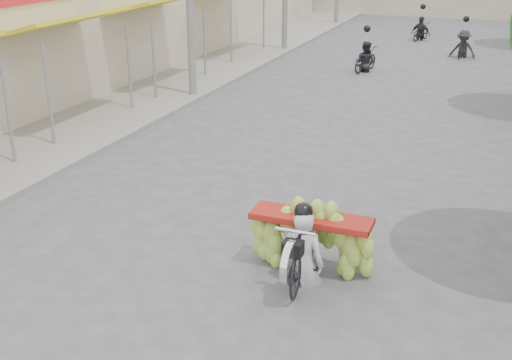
% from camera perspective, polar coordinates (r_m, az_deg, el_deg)
% --- Properties ---
extents(ground, '(120.00, 120.00, 0.00)m').
position_cam_1_polar(ground, '(8.59, -9.01, -14.49)').
color(ground, '#4E4E53').
rests_on(ground, ground).
extents(sidewalk_left, '(4.00, 60.00, 0.12)m').
position_cam_1_polar(sidewalk_left, '(24.02, -5.84, 9.42)').
color(sidewalk_left, gray).
rests_on(sidewalk_left, ground).
extents(banana_motorbike, '(2.20, 1.92, 2.21)m').
position_cam_1_polar(banana_motorbike, '(9.70, 4.51, -4.79)').
color(banana_motorbike, black).
rests_on(banana_motorbike, ground).
extents(bg_motorbike_a, '(0.94, 1.70, 1.95)m').
position_cam_1_polar(bg_motorbike_a, '(24.74, 9.72, 11.20)').
color(bg_motorbike_a, black).
rests_on(bg_motorbike_a, ground).
extents(bg_motorbike_b, '(1.13, 1.62, 1.95)m').
position_cam_1_polar(bg_motorbike_b, '(28.43, 18.03, 12.02)').
color(bg_motorbike_b, black).
rests_on(bg_motorbike_b, ground).
extents(bg_motorbike_c, '(1.08, 1.55, 1.95)m').
position_cam_1_polar(bg_motorbike_c, '(32.53, 14.51, 13.38)').
color(bg_motorbike_c, black).
rests_on(bg_motorbike_c, ground).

